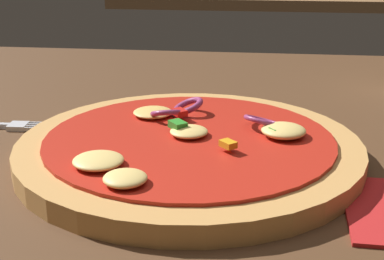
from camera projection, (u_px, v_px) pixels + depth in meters
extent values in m
cube|color=#4C301C|center=(218.00, 185.00, 0.48)|extent=(1.44, 0.94, 0.03)
cylinder|color=tan|center=(189.00, 150.00, 0.49)|extent=(0.30, 0.30, 0.02)
cylinder|color=red|center=(189.00, 139.00, 0.49)|extent=(0.25, 0.25, 0.00)
ellipsoid|color=#E5BC60|center=(153.00, 112.00, 0.54)|extent=(0.04, 0.04, 0.01)
ellipsoid|color=#EFCC72|center=(125.00, 178.00, 0.40)|extent=(0.03, 0.03, 0.01)
ellipsoid|color=#EFCC72|center=(284.00, 131.00, 0.49)|extent=(0.04, 0.04, 0.01)
ellipsoid|color=#EFCC72|center=(189.00, 131.00, 0.49)|extent=(0.03, 0.03, 0.01)
ellipsoid|color=#EFCC72|center=(98.00, 160.00, 0.43)|extent=(0.04, 0.04, 0.01)
torus|color=#93386B|center=(188.00, 106.00, 0.55)|extent=(0.04, 0.04, 0.02)
torus|color=#93386B|center=(166.00, 113.00, 0.53)|extent=(0.04, 0.04, 0.02)
torus|color=#93386B|center=(263.00, 121.00, 0.51)|extent=(0.05, 0.05, 0.02)
cube|color=#2D8C28|center=(277.00, 131.00, 0.48)|extent=(0.02, 0.02, 0.01)
cube|color=red|center=(180.00, 112.00, 0.53)|extent=(0.02, 0.02, 0.01)
cube|color=orange|center=(228.00, 144.00, 0.45)|extent=(0.02, 0.02, 0.01)
cube|color=#2D8C28|center=(178.00, 125.00, 0.49)|extent=(0.02, 0.02, 0.01)
cube|color=silver|center=(18.00, 126.00, 0.57)|extent=(0.02, 0.02, 0.01)
cube|color=silver|center=(40.00, 130.00, 0.56)|extent=(0.03, 0.00, 0.00)
cube|color=silver|center=(42.00, 128.00, 0.56)|extent=(0.03, 0.00, 0.00)
cube|color=silver|center=(44.00, 126.00, 0.57)|extent=(0.03, 0.00, 0.00)
cube|color=silver|center=(45.00, 124.00, 0.57)|extent=(0.03, 0.00, 0.00)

